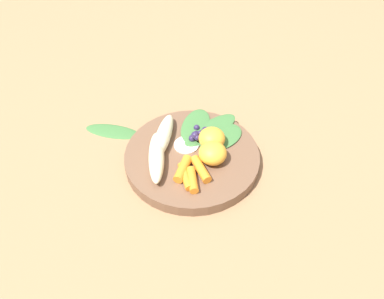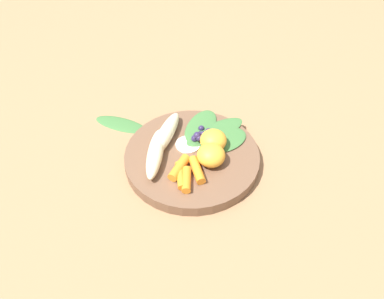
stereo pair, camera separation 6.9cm
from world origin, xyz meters
TOP-DOWN VIEW (x-y plane):
  - ground_plane at (0.00, 0.00)m, footprint 2.40×2.40m
  - bowl at (0.00, 0.00)m, footprint 0.25×0.25m
  - banana_peeled_left at (0.03, 0.06)m, footprint 0.11×0.10m
  - banana_peeled_right at (0.06, 0.02)m, footprint 0.09×0.12m
  - orange_segment_near at (-0.01, -0.04)m, footprint 0.05×0.05m
  - orange_segment_far at (-0.04, -0.01)m, footprint 0.05×0.05m
  - carrot_front at (-0.02, 0.04)m, footprint 0.04×0.06m
  - carrot_mid_left at (-0.03, 0.05)m, footprint 0.06×0.04m
  - carrot_mid_right at (-0.05, 0.05)m, footprint 0.05×0.04m
  - carrot_rear at (-0.04, 0.02)m, footprint 0.06×0.04m
  - blueberry_pile at (0.02, -0.04)m, footprint 0.04×0.04m
  - coconut_shred_patch at (0.02, -0.01)m, footprint 0.05×0.05m
  - kale_leaf_left at (-0.01, -0.07)m, footprint 0.07×0.10m
  - kale_leaf_right at (0.02, -0.07)m, footprint 0.05×0.14m
  - kale_leaf_rear at (0.05, -0.06)m, footprint 0.10×0.12m
  - kale_leaf_stray at (0.17, 0.05)m, footprint 0.12×0.09m

SIDE VIEW (x-z plane):
  - ground_plane at x=0.00m, z-range 0.00..0.00m
  - kale_leaf_stray at x=0.17m, z-range 0.00..0.01m
  - bowl at x=0.00m, z-range 0.00..0.02m
  - coconut_shred_patch at x=0.02m, z-range 0.02..0.03m
  - kale_leaf_left at x=-0.01m, z-range 0.02..0.03m
  - kale_leaf_right at x=0.02m, z-range 0.02..0.03m
  - kale_leaf_rear at x=0.05m, z-range 0.02..0.03m
  - carrot_mid_left at x=-0.03m, z-range 0.02..0.04m
  - carrot_mid_right at x=-0.05m, z-range 0.02..0.04m
  - carrot_rear at x=-0.04m, z-range 0.02..0.04m
  - carrot_front at x=-0.02m, z-range 0.02..0.04m
  - blueberry_pile at x=0.02m, z-range 0.02..0.05m
  - banana_peeled_left at x=0.03m, z-range 0.02..0.05m
  - banana_peeled_right at x=0.06m, z-range 0.02..0.05m
  - orange_segment_near at x=-0.01m, z-range 0.02..0.06m
  - orange_segment_far at x=-0.04m, z-range 0.02..0.06m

